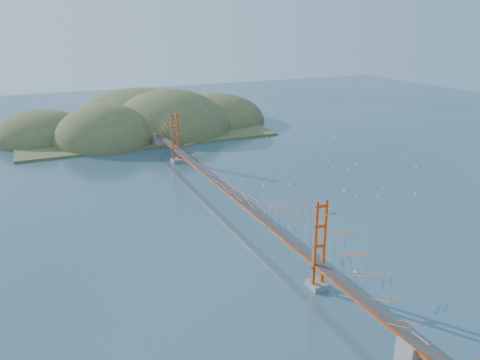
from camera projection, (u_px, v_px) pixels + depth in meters
name	position (u px, v px, depth m)	size (l,w,h in m)	color
ground	(225.00, 205.00, 84.52)	(320.00, 320.00, 0.00)	#2D495A
bridge	(224.00, 168.00, 82.40)	(2.20, 94.40, 12.00)	gray
far_headlands	(146.00, 128.00, 144.43)	(84.00, 58.00, 25.00)	brown
sailboat_0	(290.00, 184.00, 95.04)	(0.55, 0.63, 0.71)	white
sailboat_15	(266.00, 138.00, 132.41)	(0.47, 0.54, 0.62)	white
sailboat_17	(335.00, 137.00, 132.71)	(0.65, 0.61, 0.73)	white
sailboat_14	(415.00, 193.00, 89.90)	(0.56, 0.56, 0.62)	white
sailboat_6	(330.00, 209.00, 82.51)	(0.57, 0.57, 0.59)	white
sailboat_16	(289.00, 169.00, 104.75)	(0.68, 0.68, 0.74)	white
sailboat_8	(349.00, 169.00, 104.52)	(0.58, 0.58, 0.64)	white
sailboat_2	(356.00, 196.00, 88.74)	(0.63, 0.63, 0.66)	white
sailboat_12	(230.00, 159.00, 112.15)	(0.63, 0.63, 0.69)	white
sailboat_9	(357.00, 165.00, 107.60)	(0.67, 0.67, 0.73)	white
sailboat_1	(383.00, 188.00, 92.99)	(0.55, 0.55, 0.59)	white
sailboat_3	(263.00, 186.00, 93.81)	(0.63, 0.63, 0.71)	white
sailboat_11	(402.00, 159.00, 112.40)	(0.71, 0.71, 0.74)	white
sailboat_7	(328.00, 162.00, 109.95)	(0.66, 0.66, 0.74)	white
sailboat_10	(355.00, 271.00, 62.06)	(0.44, 0.51, 0.58)	white
sailboat_5	(416.00, 167.00, 106.16)	(0.59, 0.63, 0.70)	white
sailboat_4	(344.00, 191.00, 91.28)	(0.50, 0.52, 0.58)	white
sailboat_13	(378.00, 195.00, 88.88)	(0.63, 0.63, 0.67)	white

